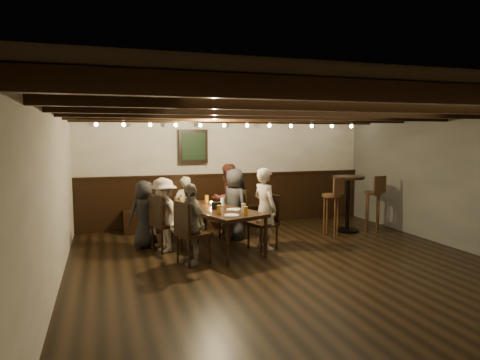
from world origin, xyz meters
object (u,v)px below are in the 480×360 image
object	(u,v)px
dining_table	(215,212)
high_top_table	(348,195)
chair_left_far	(192,244)
bar_stool_right	(373,211)
person_right_far	(265,208)
bar_stool_left	(331,214)
chair_left_near	(166,234)
person_right_near	(234,204)
person_bench_left	(144,214)
person_left_near	(164,215)
person_left_far	(191,224)
chair_right_near	(233,224)
chair_right_far	(263,232)
person_bench_centre	(185,208)
person_bench_right	(227,199)

from	to	relation	value
dining_table	high_top_table	world-z (taller)	high_top_table
chair_left_far	bar_stool_right	bearing A→B (deg)	85.61
person_right_far	bar_stool_left	bearing A→B (deg)	-91.20
chair_left_near	person_right_near	world-z (taller)	person_right_near
person_bench_left	person_left_near	xyz separation A→B (m)	(0.29, -0.38, 0.04)
person_bench_left	high_top_table	xyz separation A→B (m)	(4.12, -0.00, 0.16)
person_right_far	person_bench_left	bearing A→B (deg)	50.71
dining_table	chair_left_near	xyz separation A→B (m)	(-0.83, 0.19, -0.37)
high_top_table	person_left_far	bearing A→B (deg)	-160.88
bar_stool_left	chair_right_near	bearing A→B (deg)	148.27
chair_left_far	person_right_far	world-z (taller)	person_right_far
person_right_far	chair_left_near	bearing A→B (deg)	58.53
person_left_near	chair_right_far	bearing A→B (deg)	58.52
dining_table	person_bench_left	bearing A→B (deg)	135.00
person_bench_left	person_right_far	world-z (taller)	person_right_far
chair_right_near	person_bench_centre	bearing A→B (deg)	50.19
person_bench_left	person_left_far	bearing A→B (deg)	96.34
bar_stool_right	person_bench_centre	bearing A→B (deg)	160.04
chair_right_far	bar_stool_right	distance (m)	2.71
person_bench_right	high_top_table	xyz separation A→B (m)	(2.42, -0.59, 0.05)
chair_right_near	person_bench_centre	xyz separation A→B (m)	(-0.88, 0.33, 0.31)
chair_left_far	high_top_table	size ratio (longest dim) A/B	0.85
person_bench_left	high_top_table	bearing A→B (deg)	160.79
chair_right_near	bar_stool_left	size ratio (longest dim) A/B	0.81
person_right_far	high_top_table	xyz separation A→B (m)	(2.11, 0.73, 0.04)
chair_left_far	chair_right_far	xyz separation A→B (m)	(1.36, 0.47, -0.01)
person_left_near	bar_stool_left	xyz separation A→B (m)	(3.33, 0.17, -0.20)
person_bench_left	bar_stool_left	size ratio (longest dim) A/B	1.02
person_bench_right	person_right_far	xyz separation A→B (m)	(0.30, -1.32, 0.00)
chair_right_near	high_top_table	world-z (taller)	high_top_table
person_right_near	high_top_table	size ratio (longest dim) A/B	1.17
person_right_near	person_left_far	bearing A→B (deg)	120.96
person_left_near	chair_right_near	bearing A→B (deg)	90.00
chair_left_near	person_left_near	xyz separation A→B (m)	(-0.03, -0.01, 0.34)
bar_stool_left	dining_table	bearing A→B (deg)	165.47
chair_right_near	person_bench_left	size ratio (longest dim) A/B	0.79
person_right_near	bar_stool_left	world-z (taller)	person_right_near
chair_left_far	bar_stool_left	xyz separation A→B (m)	(3.01, 1.01, 0.13)
person_left_far	person_right_near	world-z (taller)	person_right_near
person_bench_left	person_right_near	xyz separation A→B (m)	(1.71, 0.12, 0.08)
person_left_near	person_right_near	world-z (taller)	person_right_near
chair_left_near	person_bench_centre	bearing A→B (deg)	129.79
chair_left_far	person_left_far	size ratio (longest dim) A/B	0.78
person_bench_right	person_right_near	world-z (taller)	person_bench_right
chair_left_near	person_right_far	distance (m)	1.77
person_bench_centre	person_right_far	bearing A→B (deg)	116.57
dining_table	person_bench_centre	xyz separation A→B (m)	(-0.35, 0.99, -0.06)
dining_table	bar_stool_left	world-z (taller)	bar_stool_left
person_left_far	person_right_near	xyz separation A→B (m)	(1.12, 1.34, 0.05)
person_right_far	high_top_table	world-z (taller)	person_right_far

